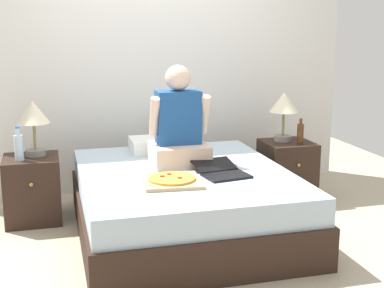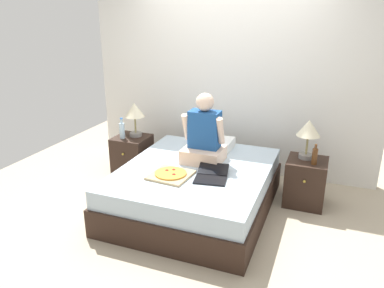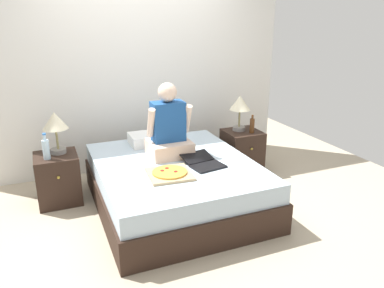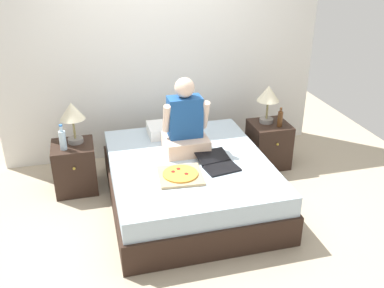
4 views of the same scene
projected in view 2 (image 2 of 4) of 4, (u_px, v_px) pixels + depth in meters
name	position (u px, v px, depth m)	size (l,w,h in m)	color
ground_plane	(195.00, 208.00, 4.25)	(5.90, 5.90, 0.00)	tan
wall_back	(230.00, 80.00, 4.98)	(3.90, 0.12, 2.50)	silver
bed	(196.00, 188.00, 4.17)	(1.59, 1.89, 0.50)	black
nightstand_left	(132.00, 156.00, 5.05)	(0.44, 0.47, 0.54)	black
lamp_on_left_nightstand	(135.00, 112.00, 4.88)	(0.26, 0.26, 0.45)	gray
water_bottle	(122.00, 130.00, 4.87)	(0.07, 0.07, 0.28)	silver
nightstand_right	(305.00, 182.00, 4.28)	(0.44, 0.47, 0.54)	black
lamp_on_right_nightstand	(309.00, 131.00, 4.13)	(0.26, 0.26, 0.45)	gray
beer_bottle	(315.00, 156.00, 4.04)	(0.06, 0.06, 0.23)	#512D14
pillow	(212.00, 143.00, 4.66)	(0.52, 0.34, 0.12)	white
person_seated	(204.00, 137.00, 4.18)	(0.47, 0.40, 0.78)	beige
laptop	(211.00, 176.00, 3.82)	(0.38, 0.46, 0.07)	black
pizza_box	(171.00, 175.00, 3.86)	(0.43, 0.43, 0.05)	tan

